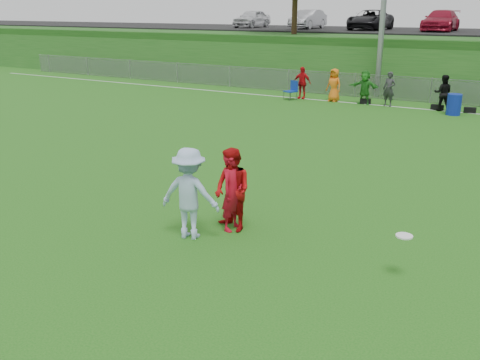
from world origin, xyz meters
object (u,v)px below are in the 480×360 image
Objects in this scene: player_blue at (190,194)px; recycling_bin at (454,105)px; player_red_center at (232,190)px; player_red_left at (232,192)px; frisbee at (404,236)px.

player_blue is 17.43m from recycling_bin.
player_red_center is 1.92× the size of recycling_bin.
recycling_bin is (2.01, 16.42, -0.40)m from player_red_left.
player_red_center is at bearing -140.54° from player_red_left.
player_red_left is 5.79× the size of frisbee.
player_red_center is (0.00, -0.00, 0.04)m from player_red_left.
player_blue reaches higher than frisbee.
player_red_center is 0.94× the size of player_blue.
player_red_center is at bearing -138.21° from player_blue.
player_red_left is 0.04m from player_red_center.
player_red_center is at bearing -96.97° from recycling_bin.
player_red_left is 0.90× the size of player_blue.
player_red_left is 0.96× the size of player_red_center.
player_red_left is at bearing -96.99° from recycling_bin.
player_red_left is at bearing -137.91° from player_blue.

